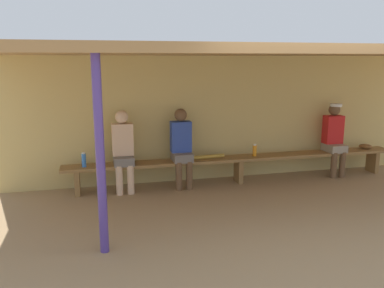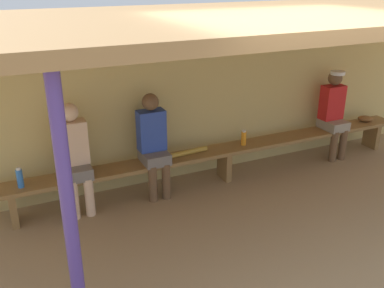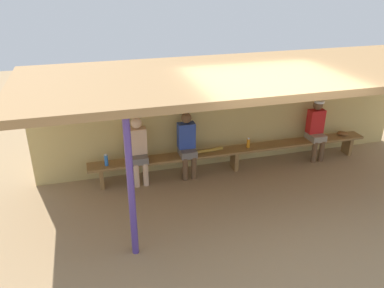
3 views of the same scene
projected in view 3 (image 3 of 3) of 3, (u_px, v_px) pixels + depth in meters
name	position (u px, v px, depth m)	size (l,w,h in m)	color
ground_plane	(265.00, 208.00, 6.93)	(24.00, 24.00, 0.00)	#9E7F59
back_wall	(229.00, 113.00, 8.22)	(8.00, 0.20, 2.20)	tan
dugout_roof	(258.00, 74.00, 6.60)	(8.00, 2.80, 0.12)	#9E7547
support_post	(131.00, 189.00, 5.41)	(0.10, 0.10, 2.20)	#4C388C
bench	(235.00, 152.00, 8.13)	(6.00, 0.36, 0.46)	olive
player_in_white	(138.00, 148.00, 7.50)	(0.34, 0.42, 1.34)	slate
player_in_red	(187.00, 143.00, 7.74)	(0.34, 0.42, 1.34)	slate
player_shirtless_tan	(316.00, 127.00, 8.44)	(0.34, 0.42, 1.34)	gray
water_bottle_clear	(106.00, 160.00, 7.38)	(0.07, 0.07, 0.24)	blue
water_bottle_blue	(248.00, 143.00, 8.12)	(0.07, 0.07, 0.22)	orange
baseball_glove_tan	(342.00, 133.00, 8.73)	(0.24, 0.17, 0.09)	brown
baseball_bat	(202.00, 151.00, 7.91)	(0.07, 0.07, 0.89)	#B28C33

